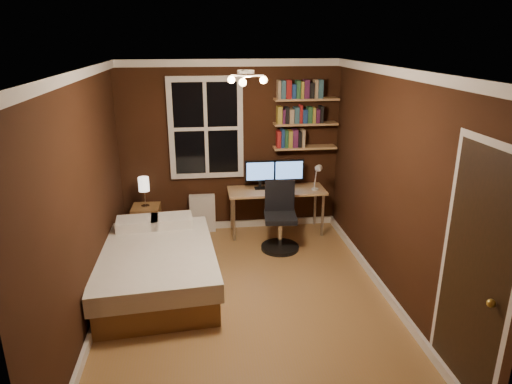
{
  "coord_description": "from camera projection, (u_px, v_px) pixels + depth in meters",
  "views": [
    {
      "loc": [
        -0.45,
        -4.41,
        2.78
      ],
      "look_at": [
        0.17,
        0.45,
        1.11
      ],
      "focal_mm": 32.0,
      "sensor_mm": 36.0,
      "label": 1
    }
  ],
  "objects": [
    {
      "name": "radiator",
      "position": [
        203.0,
        213.0,
        6.82
      ],
      "size": [
        0.38,
        0.13,
        0.57
      ],
      "primitive_type": "cube",
      "color": "silver",
      "rests_on": "ground"
    },
    {
      "name": "bookshelf_middle",
      "position": [
        306.0,
        124.0,
        6.57
      ],
      "size": [
        0.92,
        0.22,
        0.03
      ],
      "primitive_type": "cube",
      "color": "tan",
      "rests_on": "wall_back"
    },
    {
      "name": "monitor_right",
      "position": [
        289.0,
        174.0,
        6.68
      ],
      "size": [
        0.45,
        0.12,
        0.42
      ],
      "primitive_type": null,
      "color": "black",
      "rests_on": "desk"
    },
    {
      "name": "desk_lamp",
      "position": [
        317.0,
        177.0,
        6.51
      ],
      "size": [
        0.14,
        0.32,
        0.44
      ],
      "primitive_type": null,
      "color": "silver",
      "rests_on": "desk"
    },
    {
      "name": "books_row_lower",
      "position": [
        305.0,
        139.0,
        6.64
      ],
      "size": [
        0.42,
        0.16,
        0.23
      ],
      "primitive_type": null,
      "color": "maroon",
      "rests_on": "bookshelf_lower"
    },
    {
      "name": "door",
      "position": [
        473.0,
        279.0,
        3.5
      ],
      "size": [
        0.03,
        0.82,
        2.05
      ],
      "primitive_type": null,
      "color": "black",
      "rests_on": "ground"
    },
    {
      "name": "books_row_middle",
      "position": [
        306.0,
        115.0,
        6.53
      ],
      "size": [
        0.66,
        0.16,
        0.23
      ],
      "primitive_type": null,
      "color": "navy",
      "rests_on": "bookshelf_middle"
    },
    {
      "name": "wall_right",
      "position": [
        394.0,
        188.0,
        4.88
      ],
      "size": [
        0.04,
        4.2,
        2.5
      ],
      "primitive_type": "cube",
      "color": "black",
      "rests_on": "ground"
    },
    {
      "name": "wall_back",
      "position": [
        231.0,
        148.0,
        6.66
      ],
      "size": [
        3.2,
        0.04,
        2.5
      ],
      "primitive_type": "cube",
      "color": "black",
      "rests_on": "ground"
    },
    {
      "name": "nightstand",
      "position": [
        147.0,
        222.0,
        6.61
      ],
      "size": [
        0.4,
        0.4,
        0.49
      ],
      "primitive_type": "cube",
      "rotation": [
        0.0,
        0.0,
        -0.03
      ],
      "color": "brown",
      "rests_on": "ground"
    },
    {
      "name": "office_chair",
      "position": [
        280.0,
        224.0,
        6.25
      ],
      "size": [
        0.52,
        0.52,
        0.95
      ],
      "rotation": [
        0.0,
        0.0,
        -0.1
      ],
      "color": "black",
      "rests_on": "ground"
    },
    {
      "name": "ceiling_fixture",
      "position": [
        246.0,
        81.0,
        4.23
      ],
      "size": [
        0.44,
        0.44,
        0.18
      ],
      "primitive_type": null,
      "color": "beige",
      "rests_on": "ceiling"
    },
    {
      "name": "desk",
      "position": [
        277.0,
        194.0,
        6.68
      ],
      "size": [
        1.42,
        0.53,
        0.67
      ],
      "color": "tan",
      "rests_on": "ground"
    },
    {
      "name": "door_knob",
      "position": [
        491.0,
        303.0,
        3.22
      ],
      "size": [
        0.06,
        0.06,
        0.06
      ],
      "primitive_type": "sphere",
      "color": "gold",
      "rests_on": "door"
    },
    {
      "name": "bed",
      "position": [
        156.0,
        267.0,
        5.26
      ],
      "size": [
        1.46,
        1.93,
        0.62
      ],
      "rotation": [
        0.0,
        0.0,
        0.08
      ],
      "color": "brown",
      "rests_on": "ground"
    },
    {
      "name": "window",
      "position": [
        206.0,
        128.0,
        6.49
      ],
      "size": [
        1.06,
        0.06,
        1.46
      ],
      "primitive_type": "cube",
      "color": "silver",
      "rests_on": "wall_back"
    },
    {
      "name": "bookshelf_lower",
      "position": [
        305.0,
        147.0,
        6.68
      ],
      "size": [
        0.92,
        0.22,
        0.03
      ],
      "primitive_type": "cube",
      "color": "tan",
      "rests_on": "wall_back"
    },
    {
      "name": "books_row_upper",
      "position": [
        307.0,
        90.0,
        6.41
      ],
      "size": [
        0.6,
        0.16,
        0.23
      ],
      "primitive_type": null,
      "color": "#265933",
      "rests_on": "bookshelf_upper"
    },
    {
      "name": "ceiling",
      "position": [
        245.0,
        69.0,
        4.29
      ],
      "size": [
        3.2,
        4.2,
        0.02
      ],
      "primitive_type": "cube",
      "color": "white",
      "rests_on": "wall_back"
    },
    {
      "name": "monitor_left",
      "position": [
        260.0,
        175.0,
        6.63
      ],
      "size": [
        0.45,
        0.12,
        0.42
      ],
      "primitive_type": null,
      "color": "black",
      "rests_on": "desk"
    },
    {
      "name": "bookshelf_upper",
      "position": [
        306.0,
        99.0,
        6.46
      ],
      "size": [
        0.92,
        0.22,
        0.03
      ],
      "primitive_type": "cube",
      "color": "tan",
      "rests_on": "wall_back"
    },
    {
      "name": "floor",
      "position": [
        246.0,
        300.0,
        5.1
      ],
      "size": [
        4.2,
        4.2,
        0.0
      ],
      "primitive_type": "plane",
      "color": "olive",
      "rests_on": "ground"
    },
    {
      "name": "bedside_lamp",
      "position": [
        144.0,
        192.0,
        6.46
      ],
      "size": [
        0.15,
        0.15,
        0.44
      ],
      "primitive_type": null,
      "color": "beige",
      "rests_on": "nightstand"
    },
    {
      "name": "wall_left",
      "position": [
        85.0,
        201.0,
        4.5
      ],
      "size": [
        0.04,
        4.2,
        2.5
      ],
      "primitive_type": "cube",
      "color": "black",
      "rests_on": "ground"
    }
  ]
}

